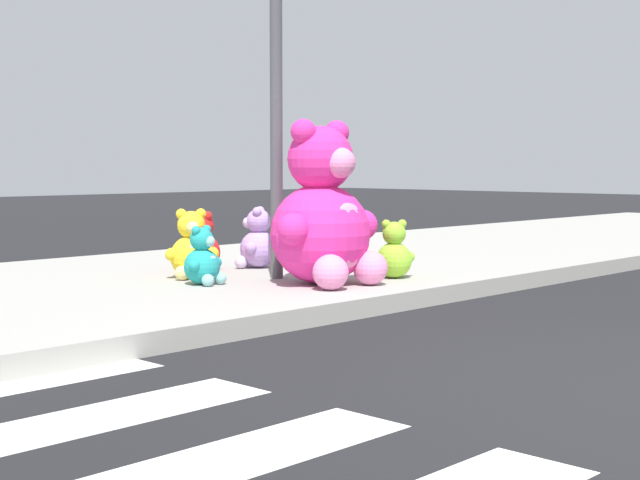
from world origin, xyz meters
The scene contains 8 objects.
sidewalk centered at (0.00, 5.20, 0.07)m, with size 28.00×4.40×0.15m, color #9E9B93.
sign_pole centered at (1.00, 4.40, 1.85)m, with size 0.56×0.11×3.20m.
plush_pink_large centered at (0.98, 3.81, 0.70)m, with size 1.07×0.93×1.38m.
plush_red centered at (0.93, 5.37, 0.38)m, with size 0.39×0.43×0.56m.
plush_lime centered at (1.73, 3.67, 0.36)m, with size 0.36×0.38×0.52m.
plush_lavender centered at (1.45, 5.15, 0.39)m, with size 0.42×0.43×0.60m.
plush_yellow centered at (0.48, 4.94, 0.40)m, with size 0.43×0.44×0.62m.
plush_teal centered at (0.26, 4.52, 0.35)m, with size 0.38×0.35×0.50m.
Camera 1 is at (-4.68, -1.59, 1.15)m, focal length 52.62 mm.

